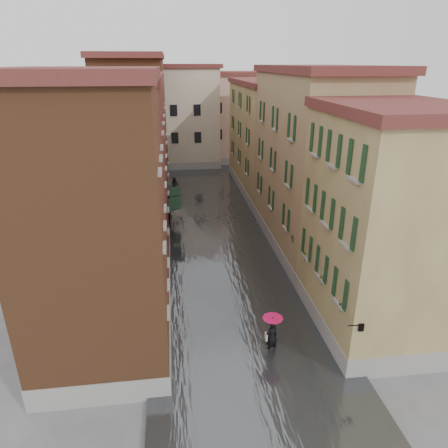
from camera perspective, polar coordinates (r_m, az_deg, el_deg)
ground at (r=24.07m, az=2.12°, el=-12.55°), size 120.00×120.00×0.00m
floodwater at (r=35.40m, az=-1.31°, el=-0.47°), size 10.00×60.00×0.20m
building_left_near at (r=19.26m, az=-17.57°, el=-0.88°), size 6.00×8.00×13.00m
building_left_mid at (r=29.68m, az=-14.22°, el=6.92°), size 6.00×14.00×12.50m
building_left_far at (r=44.16m, az=-12.30°, el=12.91°), size 6.00×16.00×14.00m
building_right_near at (r=21.86m, az=21.66°, el=-0.81°), size 6.00×8.00×11.50m
building_right_mid at (r=31.19m, az=12.44°, el=8.27°), size 6.00×14.00×13.00m
building_right_far at (r=45.44m, az=6.08°, el=11.92°), size 6.00×16.00×11.50m
building_end_cream at (r=57.96m, az=-7.19°, el=14.81°), size 12.00×9.00×13.00m
building_end_pink at (r=60.74m, az=1.61°, el=14.82°), size 10.00×9.00×12.00m
awning_near at (r=34.22m, az=-7.13°, el=2.80°), size 1.09×3.20×2.80m
awning_far at (r=37.44m, az=-7.21°, el=4.48°), size 1.09×2.78×2.80m
wall_lantern at (r=18.88m, az=18.89°, el=-13.71°), size 0.71×0.22×0.35m
window_planters at (r=22.60m, az=12.98°, el=-5.25°), size 0.59×8.59×0.84m
pedestrian_main at (r=20.67m, az=6.87°, el=-14.98°), size 1.04×1.04×2.06m
pedestrian_far at (r=45.39m, az=-7.03°, el=5.56°), size 1.00×0.87×1.77m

